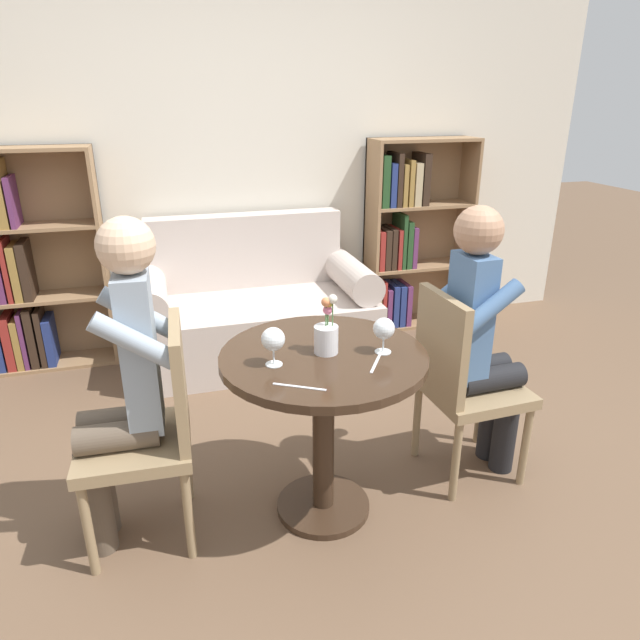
{
  "coord_description": "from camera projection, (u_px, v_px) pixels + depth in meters",
  "views": [
    {
      "loc": [
        -0.57,
        -1.92,
        1.68
      ],
      "look_at": [
        0.0,
        0.05,
        0.86
      ],
      "focal_mm": 32.0,
      "sensor_mm": 36.0,
      "label": 1
    }
  ],
  "objects": [
    {
      "name": "chair_left",
      "position": [
        153.0,
        426.0,
        2.18
      ],
      "size": [
        0.44,
        0.44,
        0.9
      ],
      "rotation": [
        0.0,
        0.0,
        -1.61
      ],
      "color": "#937A56",
      "rests_on": "ground_plane"
    },
    {
      "name": "ground_plane",
      "position": [
        323.0,
        508.0,
        2.48
      ],
      "size": [
        16.0,
        16.0,
        0.0
      ],
      "primitive_type": "plane",
      "color": "brown"
    },
    {
      "name": "wine_glass_right",
      "position": [
        384.0,
        330.0,
        2.18
      ],
      "size": [
        0.08,
        0.08,
        0.14
      ],
      "color": "white",
      "rests_on": "round_table"
    },
    {
      "name": "flower_vase",
      "position": [
        327.0,
        334.0,
        2.18
      ],
      "size": [
        0.09,
        0.09,
        0.24
      ],
      "color": "silver",
      "rests_on": "round_table"
    },
    {
      "name": "person_left",
      "position": [
        122.0,
        384.0,
        2.09
      ],
      "size": [
        0.43,
        0.35,
        1.3
      ],
      "rotation": [
        0.0,
        0.0,
        -1.61
      ],
      "color": "brown",
      "rests_on": "ground_plane"
    },
    {
      "name": "person_right",
      "position": [
        482.0,
        339.0,
        2.5
      ],
      "size": [
        0.43,
        0.35,
        1.26
      ],
      "rotation": [
        0.0,
        0.0,
        1.61
      ],
      "color": "black",
      "rests_on": "ground_plane"
    },
    {
      "name": "back_wall",
      "position": [
        237.0,
        146.0,
        3.82
      ],
      "size": [
        5.2,
        0.05,
        2.7
      ],
      "color": "silver",
      "rests_on": "ground_plane"
    },
    {
      "name": "chair_right",
      "position": [
        461.0,
        379.0,
        2.54
      ],
      "size": [
        0.44,
        0.44,
        0.9
      ],
      "rotation": [
        0.0,
        0.0,
        1.61
      ],
      "color": "#937A56",
      "rests_on": "ground_plane"
    },
    {
      "name": "couch",
      "position": [
        255.0,
        312.0,
        3.82
      ],
      "size": [
        1.54,
        0.8,
        0.92
      ],
      "color": "beige",
      "rests_on": "ground_plane"
    },
    {
      "name": "knife_left_setting",
      "position": [
        376.0,
        362.0,
        2.13
      ],
      "size": [
        0.11,
        0.17,
        0.0
      ],
      "color": "silver",
      "rests_on": "round_table"
    },
    {
      "name": "bookshelf_left",
      "position": [
        26.0,
        269.0,
        3.57
      ],
      "size": [
        0.77,
        0.28,
        1.39
      ],
      "color": "#93704C",
      "rests_on": "ground_plane"
    },
    {
      "name": "fork_left_setting",
      "position": [
        299.0,
        387.0,
        1.95
      ],
      "size": [
        0.17,
        0.11,
        0.0
      ],
      "color": "silver",
      "rests_on": "round_table"
    },
    {
      "name": "round_table",
      "position": [
        323.0,
        394.0,
        2.27
      ],
      "size": [
        0.81,
        0.81,
        0.74
      ],
      "color": "#382619",
      "rests_on": "ground_plane"
    },
    {
      "name": "bookshelf_right",
      "position": [
        406.0,
        236.0,
        4.22
      ],
      "size": [
        0.77,
        0.28,
        1.39
      ],
      "color": "#93704C",
      "rests_on": "ground_plane"
    },
    {
      "name": "wine_glass_left",
      "position": [
        273.0,
        340.0,
        2.07
      ],
      "size": [
        0.09,
        0.09,
        0.15
      ],
      "color": "white",
      "rests_on": "round_table"
    }
  ]
}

